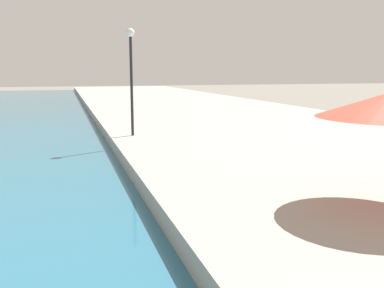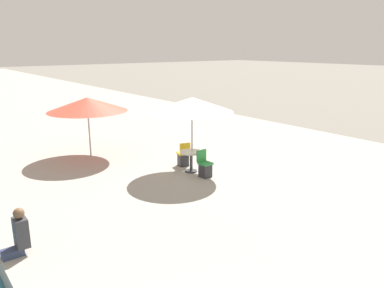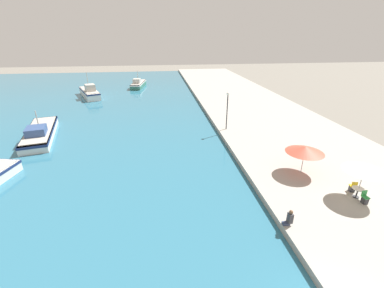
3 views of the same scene
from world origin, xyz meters
The scene contains 2 objects.
quay_promenade centered at (8.00, 37.00, 0.26)m, with size 16.00×90.00×0.53m.
lamppost centered at (0.99, 23.47, 3.62)m, with size 0.36×0.36×4.56m.
Camera 1 is at (-1.85, 5.00, 3.33)m, focal length 40.00 mm.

